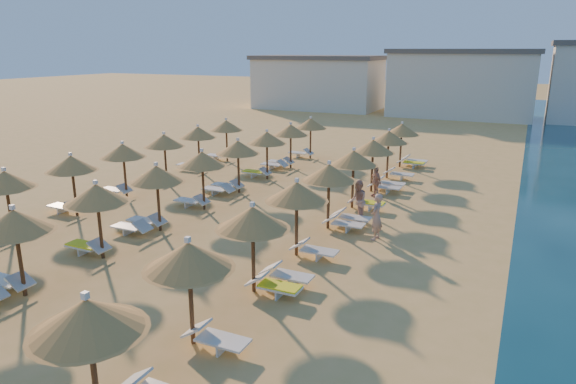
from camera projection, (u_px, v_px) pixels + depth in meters
The scene contains 9 objects.
ground at pixel (221, 248), 19.44m from camera, with size 220.00×220.00×0.00m, color tan.
hotel_blocks at pixel (471, 83), 56.52m from camera, with size 49.12×9.34×8.10m.
parasol_row_east at pixel (297, 193), 18.14m from camera, with size 2.30×34.52×2.90m.
parasol_row_west at pixel (157, 175), 20.68m from camera, with size 2.30×34.52×2.90m.
parasol_row_inland at pixel (99, 158), 24.00m from camera, with size 2.30×24.86×2.90m.
loungers at pixel (194, 226), 20.80m from camera, with size 14.02×33.78×0.66m.
beachgoer_c at pixel (376, 182), 26.01m from camera, with size 0.92×0.38×1.57m, color tan.
beachgoer_b at pixel (358, 201), 22.16m from camera, with size 0.90×0.70×1.86m, color tan.
beachgoer_a at pixel (376, 217), 20.07m from camera, with size 0.68×0.45×1.88m, color tan.
Camera 1 is at (10.02, -15.36, 7.27)m, focal length 32.00 mm.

